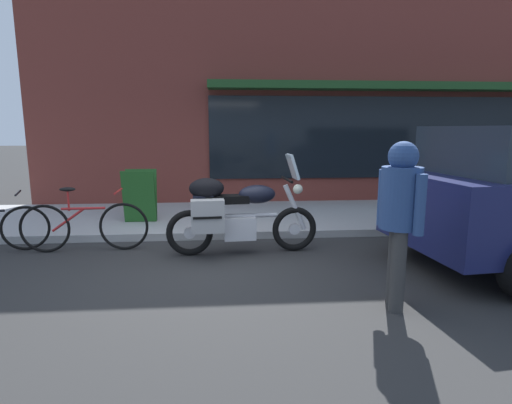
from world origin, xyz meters
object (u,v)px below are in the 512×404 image
sandwich_board_sign (140,196)px  touring_motorcycle (234,212)px  parked_bicycle (84,225)px  pedestrian_walking (400,206)px

sandwich_board_sign → touring_motorcycle: bearing=-46.1°
touring_motorcycle → parked_bicycle: bearing=171.7°
touring_motorcycle → sandwich_board_sign: size_ratio=2.34×
parked_bicycle → pedestrian_walking: 4.33m
parked_bicycle → pedestrian_walking: size_ratio=1.09×
parked_bicycle → sandwich_board_sign: 1.48m
pedestrian_walking → sandwich_board_sign: pedestrian_walking is taller
pedestrian_walking → sandwich_board_sign: 4.77m
parked_bicycle → touring_motorcycle: bearing=-8.3°
touring_motorcycle → pedestrian_walking: pedestrian_walking is taller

